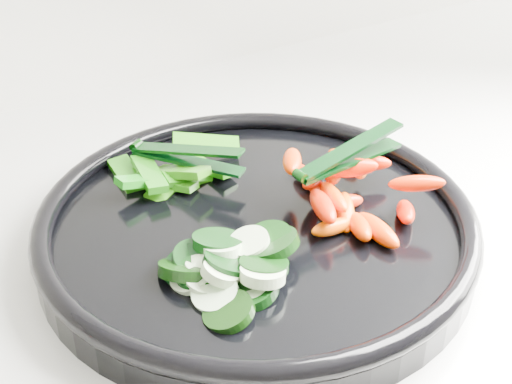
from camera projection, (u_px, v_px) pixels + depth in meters
veggie_tray at (256, 226)px, 0.61m from camera, size 0.46×0.46×0.04m
cucumber_pile at (223, 267)px, 0.54m from camera, size 0.12×0.11×0.04m
carrot_pile at (345, 190)px, 0.61m from camera, size 0.12×0.16×0.05m
pepper_pile at (172, 171)px, 0.66m from camera, size 0.14×0.10×0.04m
tong_carrot at (347, 156)px, 0.60m from camera, size 0.11×0.02×0.02m
tong_pepper at (184, 155)px, 0.65m from camera, size 0.08×0.10×0.02m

